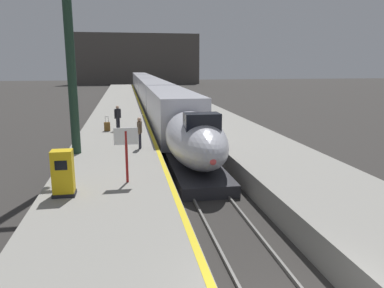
% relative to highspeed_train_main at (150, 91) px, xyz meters
% --- Properties ---
extents(platform_left, '(4.80, 110.00, 1.05)m').
position_rel_highspeed_train_main_xyz_m(platform_left, '(-4.05, -20.71, -1.44)').
color(platform_left, gray).
rests_on(platform_left, ground).
extents(platform_right, '(4.80, 110.00, 1.05)m').
position_rel_highspeed_train_main_xyz_m(platform_right, '(4.05, -20.71, -1.44)').
color(platform_right, gray).
rests_on(platform_right, ground).
extents(platform_left_safety_stripe, '(0.20, 107.80, 0.01)m').
position_rel_highspeed_train_main_xyz_m(platform_left_safety_stripe, '(-1.77, -20.71, -0.91)').
color(platform_left_safety_stripe, yellow).
rests_on(platform_left_safety_stripe, platform_left).
extents(rail_main_left, '(0.08, 110.00, 0.12)m').
position_rel_highspeed_train_main_xyz_m(rail_main_left, '(-0.75, -17.96, -1.91)').
color(rail_main_left, slate).
rests_on(rail_main_left, ground).
extents(rail_main_right, '(0.08, 110.00, 0.12)m').
position_rel_highspeed_train_main_xyz_m(rail_main_right, '(0.75, -17.96, -1.91)').
color(rail_main_right, slate).
rests_on(rail_main_right, ground).
extents(highspeed_train_main, '(2.92, 76.51, 3.60)m').
position_rel_highspeed_train_main_xyz_m(highspeed_train_main, '(0.00, 0.00, 0.00)').
color(highspeed_train_main, silver).
rests_on(highspeed_train_main, ground).
extents(station_column_mid, '(4.00, 0.68, 10.49)m').
position_rel_highspeed_train_main_xyz_m(station_column_mid, '(-5.90, -32.14, 5.30)').
color(station_column_mid, '#1E3828').
rests_on(station_column_mid, platform_left).
extents(passenger_near_edge, '(0.44, 0.42, 1.69)m').
position_rel_highspeed_train_main_xyz_m(passenger_near_edge, '(-3.91, -25.64, 0.07)').
color(passenger_near_edge, '#23232D').
rests_on(passenger_near_edge, platform_left).
extents(passenger_mid_platform, '(0.28, 0.56, 1.69)m').
position_rel_highspeed_train_main_xyz_m(passenger_mid_platform, '(-2.67, -31.65, 0.07)').
color(passenger_mid_platform, '#23232D').
rests_on(passenger_mid_platform, platform_left).
extents(rolling_suitcase, '(0.40, 0.22, 0.98)m').
position_rel_highspeed_train_main_xyz_m(rolling_suitcase, '(-4.65, -25.84, -0.61)').
color(rolling_suitcase, brown).
rests_on(rolling_suitcase, platform_left).
extents(ticket_machine_yellow, '(0.76, 0.62, 1.60)m').
position_rel_highspeed_train_main_xyz_m(ticket_machine_yellow, '(-5.55, -38.55, -0.18)').
color(ticket_machine_yellow, yellow).
rests_on(ticket_machine_yellow, platform_left).
extents(departure_info_board, '(0.90, 0.10, 2.12)m').
position_rel_highspeed_train_main_xyz_m(departure_info_board, '(-3.39, -37.44, 0.59)').
color(departure_info_board, maroon).
rests_on(departure_info_board, platform_left).
extents(terminus_back_wall, '(36.00, 2.00, 14.00)m').
position_rel_highspeed_train_main_xyz_m(terminus_back_wall, '(0.00, 56.54, 5.03)').
color(terminus_back_wall, '#4C4742').
rests_on(terminus_back_wall, ground).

